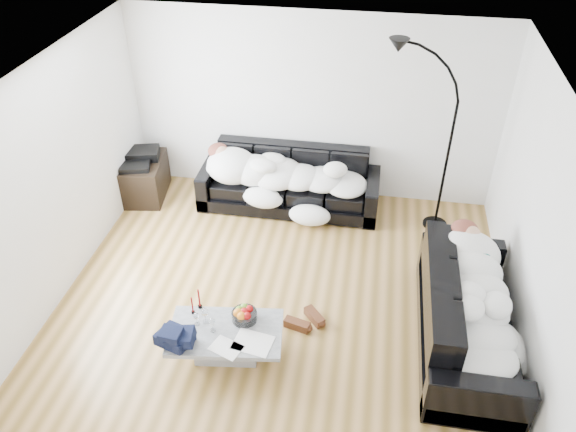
% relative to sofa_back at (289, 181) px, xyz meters
% --- Properties ---
extents(ground, '(5.00, 5.00, 0.00)m').
position_rel_sofa_back_xyz_m(ground, '(0.24, -1.80, -0.40)').
color(ground, brown).
rests_on(ground, ground).
extents(wall_back, '(5.00, 0.02, 2.60)m').
position_rel_sofa_back_xyz_m(wall_back, '(0.24, 0.45, 0.90)').
color(wall_back, silver).
rests_on(wall_back, ground).
extents(wall_left, '(0.02, 4.50, 2.60)m').
position_rel_sofa_back_xyz_m(wall_left, '(-2.26, -1.80, 0.90)').
color(wall_left, silver).
rests_on(wall_left, ground).
extents(wall_right, '(0.02, 4.50, 2.60)m').
position_rel_sofa_back_xyz_m(wall_right, '(2.74, -1.80, 0.90)').
color(wall_right, silver).
rests_on(wall_right, ground).
extents(ceiling, '(5.00, 5.00, 0.00)m').
position_rel_sofa_back_xyz_m(ceiling, '(0.24, -1.80, 2.20)').
color(ceiling, white).
rests_on(ceiling, ground).
extents(sofa_back, '(2.46, 0.85, 0.81)m').
position_rel_sofa_back_xyz_m(sofa_back, '(0.00, 0.00, 0.00)').
color(sofa_back, black).
rests_on(sofa_back, ground).
extents(sofa_right, '(0.93, 2.17, 0.88)m').
position_rel_sofa_back_xyz_m(sofa_right, '(2.23, -2.18, 0.04)').
color(sofa_right, black).
rests_on(sofa_right, ground).
extents(sleeper_back, '(2.09, 0.72, 0.42)m').
position_rel_sofa_back_xyz_m(sleeper_back, '(0.00, -0.05, 0.23)').
color(sleeper_back, white).
rests_on(sleeper_back, sofa_back).
extents(sleeper_right, '(0.79, 1.86, 0.45)m').
position_rel_sofa_back_xyz_m(sleeper_right, '(2.23, -2.18, 0.24)').
color(sleeper_right, white).
rests_on(sleeper_right, sofa_right).
extents(teal_cushion, '(0.42, 0.38, 0.20)m').
position_rel_sofa_back_xyz_m(teal_cushion, '(2.17, -1.51, 0.32)').
color(teal_cushion, '#0E6657').
rests_on(teal_cushion, sofa_right).
extents(coffee_table, '(1.21, 0.80, 0.33)m').
position_rel_sofa_back_xyz_m(coffee_table, '(-0.18, -2.76, -0.24)').
color(coffee_table, '#939699').
rests_on(coffee_table, ground).
extents(fruit_bowl, '(0.28, 0.28, 0.16)m').
position_rel_sofa_back_xyz_m(fruit_bowl, '(-0.03, -2.57, 0.01)').
color(fruit_bowl, white).
rests_on(fruit_bowl, coffee_table).
extents(wine_glass_a, '(0.08, 0.08, 0.18)m').
position_rel_sofa_back_xyz_m(wine_glass_a, '(-0.41, -2.68, 0.02)').
color(wine_glass_a, white).
rests_on(wine_glass_a, coffee_table).
extents(wine_glass_b, '(0.07, 0.07, 0.15)m').
position_rel_sofa_back_xyz_m(wine_glass_b, '(-0.49, -2.72, 0.00)').
color(wine_glass_b, white).
rests_on(wine_glass_b, coffee_table).
extents(wine_glass_c, '(0.07, 0.07, 0.16)m').
position_rel_sofa_back_xyz_m(wine_glass_c, '(-0.30, -2.78, 0.01)').
color(wine_glass_c, white).
rests_on(wine_glass_c, coffee_table).
extents(candle_left, '(0.05, 0.05, 0.21)m').
position_rel_sofa_back_xyz_m(candle_left, '(-0.57, -2.58, 0.03)').
color(candle_left, maroon).
rests_on(candle_left, coffee_table).
extents(candle_right, '(0.05, 0.05, 0.25)m').
position_rel_sofa_back_xyz_m(candle_right, '(-0.53, -2.49, 0.05)').
color(candle_right, maroon).
rests_on(candle_right, coffee_table).
extents(newspaper_a, '(0.41, 0.34, 0.01)m').
position_rel_sofa_back_xyz_m(newspaper_a, '(0.12, -2.87, -0.07)').
color(newspaper_a, silver).
rests_on(newspaper_a, coffee_table).
extents(newspaper_b, '(0.36, 0.31, 0.01)m').
position_rel_sofa_back_xyz_m(newspaper_b, '(-0.12, -2.97, -0.07)').
color(newspaper_b, silver).
rests_on(newspaper_b, coffee_table).
extents(navy_jacket, '(0.37, 0.31, 0.17)m').
position_rel_sofa_back_xyz_m(navy_jacket, '(-0.60, -2.99, 0.09)').
color(navy_jacket, black).
rests_on(navy_jacket, coffee_table).
extents(shoes, '(0.58, 0.52, 0.11)m').
position_rel_sofa_back_xyz_m(shoes, '(0.55, -2.23, -0.35)').
color(shoes, '#472311').
rests_on(shoes, ground).
extents(av_cabinet, '(0.68, 0.90, 0.57)m').
position_rel_sofa_back_xyz_m(av_cabinet, '(-2.09, -0.10, -0.12)').
color(av_cabinet, black).
rests_on(av_cabinet, ground).
extents(stereo, '(0.51, 0.44, 0.13)m').
position_rel_sofa_back_xyz_m(stereo, '(-2.09, -0.10, 0.23)').
color(stereo, black).
rests_on(stereo, av_cabinet).
extents(floor_lamp, '(0.82, 0.37, 2.20)m').
position_rel_sofa_back_xyz_m(floor_lamp, '(2.02, -0.14, 0.70)').
color(floor_lamp, black).
rests_on(floor_lamp, ground).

